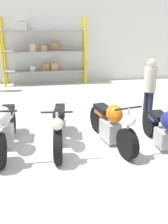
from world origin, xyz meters
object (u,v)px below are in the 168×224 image
(motorcycle_white, at_px, (5,128))
(motorcycle_black, at_px, (59,126))
(person_browsing, at_px, (150,85))
(motorcycle_orange, at_px, (111,125))
(shelving_rack, at_px, (44,51))
(motorcycle_blue, at_px, (166,131))

(motorcycle_white, height_order, motorcycle_black, motorcycle_white)
(person_browsing, bearing_deg, motorcycle_orange, 23.68)
(motorcycle_black, height_order, person_browsing, person_browsing)
(motorcycle_orange, bearing_deg, motorcycle_black, -105.13)
(shelving_rack, bearing_deg, motorcycle_blue, -68.84)
(motorcycle_blue, xyz_separation_m, person_browsing, (0.30, 1.74, 0.53))
(shelving_rack, relative_size, person_browsing, 2.07)
(motorcycle_white, bearing_deg, shelving_rack, 172.58)
(motorcycle_white, distance_m, person_browsing, 3.79)
(motorcycle_white, distance_m, motorcycle_blue, 3.32)
(motorcycle_black, bearing_deg, motorcycle_orange, 93.52)
(motorcycle_blue, height_order, person_browsing, person_browsing)
(shelving_rack, bearing_deg, motorcycle_black, -86.83)
(motorcycle_white, bearing_deg, motorcycle_blue, 80.59)
(motorcycle_black, relative_size, person_browsing, 1.24)
(motorcycle_white, relative_size, motorcycle_blue, 0.98)
(shelving_rack, height_order, motorcycle_white, shelving_rack)
(motorcycle_orange, xyz_separation_m, motorcycle_blue, (1.02, -0.52, 0.01))
(motorcycle_orange, bearing_deg, motorcycle_white, -104.65)
(motorcycle_orange, distance_m, person_browsing, 1.88)
(motorcycle_white, bearing_deg, motorcycle_black, 89.69)
(motorcycle_blue, bearing_deg, motorcycle_white, -100.71)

